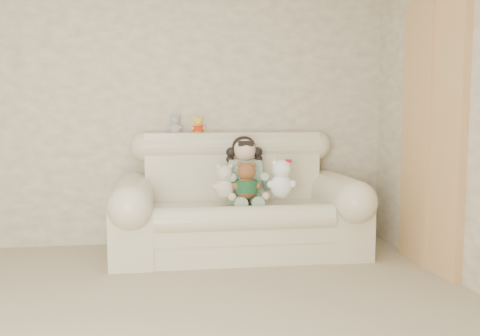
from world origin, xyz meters
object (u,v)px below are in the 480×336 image
sofa (238,194)px  brown_teddy (246,177)px  cream_teddy (224,178)px  seated_child (244,169)px  white_cat (281,174)px

sofa → brown_teddy: (0.05, -0.14, 0.17)m
brown_teddy → cream_teddy: brown_teddy is taller
seated_child → brown_teddy: (-0.02, -0.22, -0.04)m
sofa → cream_teddy: (-0.13, -0.10, 0.15)m
brown_teddy → white_cat: (0.30, 0.02, 0.01)m
sofa → cream_teddy: sofa is taller
brown_teddy → sofa: bearing=89.5°
cream_teddy → white_cat: bearing=1.6°
sofa → brown_teddy: size_ratio=5.75×
seated_child → brown_teddy: seated_child is taller
seated_child → brown_teddy: bearing=-99.4°
sofa → cream_teddy: size_ratio=6.23×
seated_child → white_cat: size_ratio=1.54×
sofa → white_cat: (0.34, -0.12, 0.18)m
seated_child → cream_teddy: seated_child is taller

